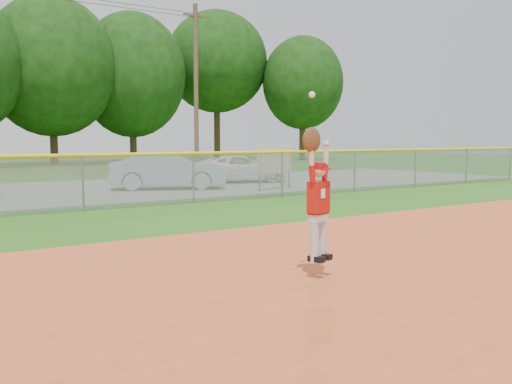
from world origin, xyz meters
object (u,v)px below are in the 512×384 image
Objects in this scene: car_blue at (168,170)px; sponsor_sign at (275,160)px; car_white_b at (240,169)px; ballplayer at (318,195)px.

sponsor_sign is at bearing -103.77° from car_blue.
sponsor_sign reaches higher than car_white_b.
car_blue is 1.89× the size of ballplayer.
car_blue is at bearing 72.18° from ballplayer.
sponsor_sign is 13.65m from ballplayer.
car_white_b is 4.04m from sponsor_sign.
car_blue is at bearing 123.93° from car_white_b.
car_blue is 2.26× the size of sponsor_sign.
ballplayer is at bearing -172.99° from car_blue.
sponsor_sign reaches higher than car_blue.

